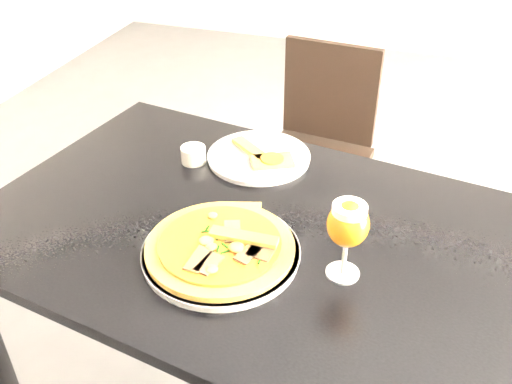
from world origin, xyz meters
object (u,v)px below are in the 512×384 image
(dining_table, at_px, (247,254))
(pizza, at_px, (221,246))
(beer_glass, at_px, (348,225))
(chair_far, at_px, (318,147))

(dining_table, relative_size, pizza, 4.28)
(beer_glass, bearing_deg, chair_far, 104.86)
(dining_table, distance_m, chair_far, 0.92)
(pizza, bearing_deg, dining_table, 83.23)
(beer_glass, bearing_deg, pizza, -174.17)
(dining_table, bearing_deg, chair_far, 101.06)
(chair_far, xyz_separation_m, beer_glass, (0.26, -1.00, 0.42))
(dining_table, distance_m, pizza, 0.17)
(pizza, bearing_deg, chair_far, 90.86)
(dining_table, height_order, chair_far, chair_far)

